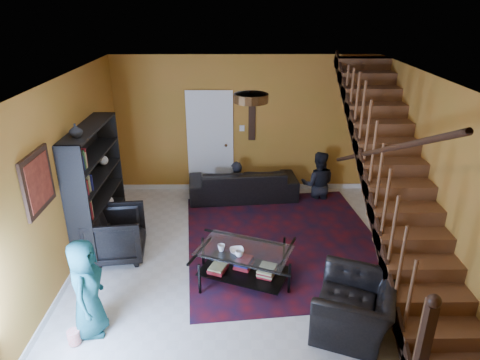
# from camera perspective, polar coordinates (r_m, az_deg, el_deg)

# --- Properties ---
(floor) EXTENTS (5.50, 5.50, 0.00)m
(floor) POSITION_cam_1_polar(r_m,az_deg,el_deg) (6.81, 1.01, -10.70)
(floor) COLOR beige
(floor) RESTS_ON ground
(room) EXTENTS (5.50, 5.50, 5.50)m
(room) POSITION_cam_1_polar(r_m,az_deg,el_deg) (8.01, -8.85, -5.01)
(room) COLOR #B66C28
(room) RESTS_ON ground
(staircase) EXTENTS (0.95, 5.02, 3.18)m
(staircase) POSITION_cam_1_polar(r_m,az_deg,el_deg) (6.55, 19.99, 0.24)
(staircase) COLOR brown
(staircase) RESTS_ON floor
(bookshelf) EXTENTS (0.35, 1.80, 2.00)m
(bookshelf) POSITION_cam_1_polar(r_m,az_deg,el_deg) (7.22, -18.53, -1.21)
(bookshelf) COLOR black
(bookshelf) RESTS_ON floor
(door) EXTENTS (0.82, 0.05, 2.05)m
(door) POSITION_cam_1_polar(r_m,az_deg,el_deg) (8.84, -3.97, 4.86)
(door) COLOR silver
(door) RESTS_ON floor
(framed_picture) EXTENTS (0.04, 0.74, 0.74)m
(framed_picture) POSITION_cam_1_polar(r_m,az_deg,el_deg) (5.70, -25.37, -0.23)
(framed_picture) COLOR maroon
(framed_picture) RESTS_ON room
(wall_hanging) EXTENTS (0.14, 0.03, 0.90)m
(wall_hanging) POSITION_cam_1_polar(r_m,az_deg,el_deg) (8.68, 1.60, 8.19)
(wall_hanging) COLOR black
(wall_hanging) RESTS_ON room
(ceiling_fixture) EXTENTS (0.40, 0.40, 0.10)m
(ceiling_fixture) POSITION_cam_1_polar(r_m,az_deg,el_deg) (4.97, 1.48, 10.87)
(ceiling_fixture) COLOR #3F2814
(ceiling_fixture) RESTS_ON room
(rug) EXTENTS (3.55, 3.95, 0.02)m
(rug) POSITION_cam_1_polar(r_m,az_deg,el_deg) (7.32, 5.81, -8.12)
(rug) COLOR #440C13
(rug) RESTS_ON floor
(sofa) EXTENTS (2.23, 1.04, 0.63)m
(sofa) POSITION_cam_1_polar(r_m,az_deg,el_deg) (8.68, 0.39, -0.45)
(sofa) COLOR black
(sofa) RESTS_ON floor
(armchair_left) EXTENTS (0.97, 0.94, 0.79)m
(armchair_left) POSITION_cam_1_polar(r_m,az_deg,el_deg) (6.99, -16.19, -6.98)
(armchair_left) COLOR black
(armchair_left) RESTS_ON floor
(armchair_right) EXTENTS (1.22, 1.29, 0.67)m
(armchair_right) POSITION_cam_1_polar(r_m,az_deg,el_deg) (5.59, 15.00, -16.02)
(armchair_right) COLOR black
(armchair_right) RESTS_ON floor
(person_adult_a) EXTENTS (0.45, 0.29, 1.22)m
(person_adult_a) POSITION_cam_1_polar(r_m,az_deg,el_deg) (8.79, -0.48, -1.24)
(person_adult_a) COLOR black
(person_adult_a) RESTS_ON sofa
(person_adult_b) EXTENTS (0.76, 0.62, 1.42)m
(person_adult_b) POSITION_cam_1_polar(r_m,az_deg,el_deg) (8.91, 10.31, -0.60)
(person_adult_b) COLOR black
(person_adult_b) RESTS_ON sofa
(person_child) EXTENTS (0.44, 0.64, 1.27)m
(person_child) POSITION_cam_1_polar(r_m,az_deg,el_deg) (5.51, -19.81, -13.44)
(person_child) COLOR #175558
(person_child) RESTS_ON armchair_left
(coffee_table) EXTENTS (1.48, 1.18, 0.49)m
(coffee_table) POSITION_cam_1_polar(r_m,az_deg,el_deg) (6.27, 0.53, -10.87)
(coffee_table) COLOR black
(coffee_table) RESTS_ON floor
(cup_a) EXTENTS (0.14, 0.14, 0.09)m
(cup_a) POSITION_cam_1_polar(r_m,az_deg,el_deg) (5.99, -0.11, -9.80)
(cup_a) COLOR #999999
(cup_a) RESTS_ON coffee_table
(cup_b) EXTENTS (0.11, 0.11, 0.10)m
(cup_b) POSITION_cam_1_polar(r_m,az_deg,el_deg) (6.11, -2.50, -9.03)
(cup_b) COLOR #999999
(cup_b) RESTS_ON coffee_table
(bowl) EXTENTS (0.22, 0.22, 0.05)m
(bowl) POSITION_cam_1_polar(r_m,az_deg,el_deg) (6.09, -0.43, -9.42)
(bowl) COLOR #999999
(bowl) RESTS_ON coffee_table
(vase) EXTENTS (0.18, 0.18, 0.19)m
(vase) POSITION_cam_1_polar(r_m,az_deg,el_deg) (6.40, -21.08, 6.19)
(vase) COLOR #999999
(vase) RESTS_ON bookshelf
(popcorn_bucket) EXTENTS (0.18, 0.18, 0.17)m
(popcorn_bucket) POSITION_cam_1_polar(r_m,az_deg,el_deg) (5.73, -21.27, -18.91)
(popcorn_bucket) COLOR red
(popcorn_bucket) RESTS_ON rug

